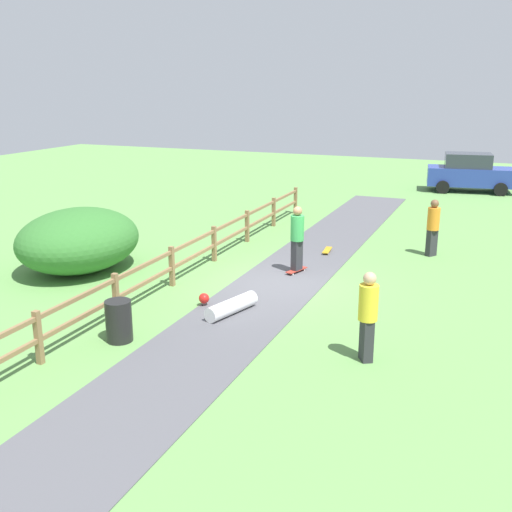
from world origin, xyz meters
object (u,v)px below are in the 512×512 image
Objects in this scene: skater_fallen at (229,306)px; bystander_yellow at (368,312)px; bush_large at (79,240)px; skateboard_loose at (327,250)px; parked_car_blue at (470,173)px; skater_riding at (297,236)px; trash_bin at (119,321)px; bystander_orange at (433,225)px.

bystander_yellow reaches higher than skater_fallen.
skateboard_loose is (6.18, 4.57, -0.82)m from bush_large.
parked_car_blue is at bearing 62.44° from bush_large.
skater_riding is 2.37× the size of skateboard_loose.
parked_car_blue reaches higher than skater_fallen.
trash_bin is 0.57× the size of skater_fallen.
skateboard_loose is (0.67, 6.11, -0.11)m from skater_fallen.
skater_riding reaches higher than bystander_orange.
bystander_orange is (9.32, 5.50, 0.09)m from bush_large.
bush_large is 5.59m from trash_bin.
trash_bin is 0.20× the size of parked_car_blue.
parked_car_blue is (5.57, 22.24, 0.51)m from trash_bin.
skater_riding is 1.22× the size of skater_fallen.
bystander_orange reaches higher than trash_bin.
skater_riding is 3.80m from skater_fallen.
bystander_yellow is at bearing -91.38° from parked_car_blue.
skater_fallen is at bearing 57.34° from trash_bin.
bush_large reaches higher than trash_bin.
bush_large reaches higher than skateboard_loose.
bush_large is 4.32× the size of trash_bin.
bush_large is at bearing 136.13° from trash_bin.
trash_bin is at bearing -107.96° from skater_riding.
skater_riding is 4.76m from bystander_orange.
skateboard_loose is at bearing 83.78° from skater_fallen.
skateboard_loose is 0.45× the size of bystander_orange.
bush_large is 2.00× the size of skater_riding.
skater_fallen is 3.87m from bystander_yellow.
trash_bin is 10.77m from bystander_orange.
bystander_orange is (3.14, 0.93, 0.92)m from skateboard_loose.
bystander_yellow is 21.19m from parked_car_blue.
parked_car_blue is (4.08, 19.91, 0.76)m from skater_fallen.
trash_bin is 1.10× the size of skateboard_loose.
bush_large is at bearing -117.56° from parked_car_blue.
bush_large is at bearing 162.83° from bystander_yellow.
skater_fallen is 20.34m from parked_car_blue.
skater_riding reaches higher than bystander_yellow.
trash_bin is at bearing -119.52° from bystander_orange.
skater_fallen is at bearing -101.57° from parked_car_blue.
skater_riding is at bearing 19.64° from bush_large.
bush_large is at bearing 164.49° from skater_fallen.
trash_bin is (4.02, -3.86, -0.46)m from bush_large.
skater_fallen is 0.88× the size of bystander_orange.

